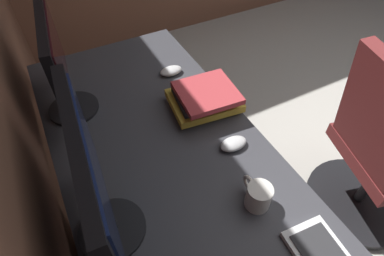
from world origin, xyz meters
The scene contains 9 objects.
desk centered at (0.30, 1.57, 0.66)m, with size 1.82×0.74×0.73m.
drawer_pedestal centered at (0.21, 1.60, 0.35)m, with size 0.40×0.51×0.69m.
monitor_primary centered at (0.22, 1.83, 0.98)m, with size 0.50×0.20×0.43m.
monitor_secondary centered at (0.80, 1.81, 0.96)m, with size 0.46×0.20×0.40m.
mouse_main centered at (0.83, 1.35, 0.75)m, with size 0.06×0.10×0.03m, color silver.
mouse_spare centered at (0.32, 1.34, 0.75)m, with size 0.06×0.10×0.03m, color silver.
book_stack_near centered at (0.55, 1.33, 0.78)m, with size 0.26×0.29×0.11m.
coffee_mug centered at (0.10, 1.40, 0.77)m, with size 0.12×0.08×0.09m.
office_chair centered at (0.13, 0.63, 0.46)m, with size 0.56×0.60×0.97m.
Camera 1 is at (-0.25, 1.81, 1.61)m, focal length 29.03 mm.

